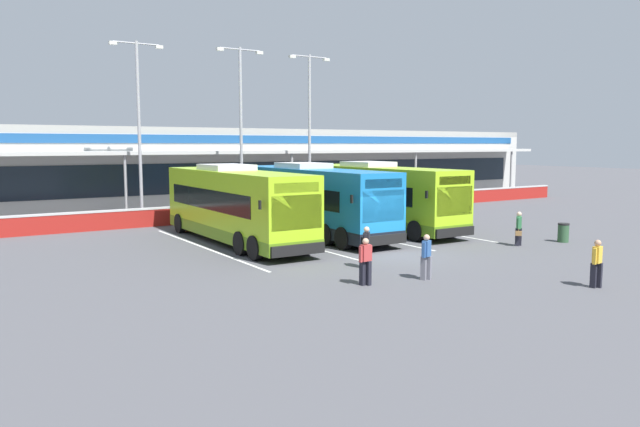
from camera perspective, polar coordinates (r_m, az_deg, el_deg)
The scene contains 19 objects.
ground_plane at distance 26.63m, azimuth 6.81°, elevation -3.80°, with size 200.00×200.00×0.00m, color #4C4C51.
terminal_building at distance 49.97m, azimuth -13.30°, elevation 4.36°, with size 70.00×13.00×6.00m.
red_barrier_wall at distance 38.71m, azimuth -7.01°, elevation 0.26°, with size 60.00×0.40×1.10m.
coach_bus_leftmost at distance 29.52m, azimuth -8.04°, elevation 0.70°, with size 3.00×12.18×3.78m.
coach_bus_left_centre at distance 31.77m, azimuth -0.71°, elevation 1.17°, with size 3.00×12.18×3.78m.
coach_bus_centre at distance 34.27m, azimuth 5.48°, elevation 1.54°, with size 3.00×12.18×3.78m.
bay_stripe_far_west at distance 28.55m, azimuth -10.92°, elevation -3.17°, with size 0.14×13.00×0.01m, color silver.
bay_stripe_west at distance 30.34m, azimuth -3.54°, elevation -2.49°, with size 0.14×13.00×0.01m, color silver.
bay_stripe_mid_west at distance 32.58m, azimuth 2.91°, elevation -1.86°, with size 0.14×13.00×0.01m, color silver.
bay_stripe_centre at distance 35.18m, azimuth 8.47°, elevation -1.30°, with size 0.14×13.00×0.01m, color silver.
pedestrian_with_handbag at distance 29.88m, azimuth 18.25°, elevation -1.29°, with size 0.59×0.55×1.62m.
pedestrian_in_dark_coat at distance 22.12m, azimuth 24.68°, elevation -4.18°, with size 0.54×0.29×1.62m.
pedestrian_child at distance 20.50m, azimuth 4.31°, elevation -4.40°, with size 0.54×0.30×1.62m.
pedestrian_near_bin at distance 21.62m, azimuth 10.01°, elevation -3.91°, with size 0.53×0.34×1.62m.
pedestrian_approaching_bus at distance 23.34m, azimuth 4.41°, elevation -3.06°, with size 0.45×0.44×1.62m.
lamp_post_west at distance 39.14m, azimuth -16.73°, elevation 8.51°, with size 3.24×0.28×11.00m.
lamp_post_centre at distance 40.21m, azimuth -7.48°, elevation 8.67°, with size 3.24×0.28×11.00m.
lamp_post_east at distance 43.12m, azimuth -1.00°, elevation 8.57°, with size 3.24×0.28×11.00m.
litter_bin at distance 31.83m, azimuth 21.99°, elevation -1.69°, with size 0.54×0.54×0.93m.
Camera 1 is at (-16.78, -20.13, 4.76)m, focal length 33.89 mm.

